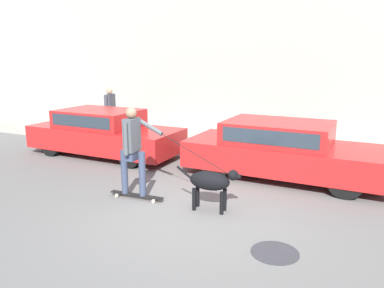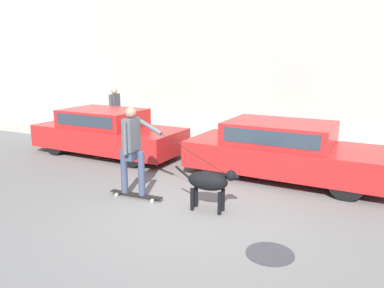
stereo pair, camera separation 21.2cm
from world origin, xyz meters
name	(u,v)px [view 2 (the right image)]	position (x,y,z in m)	size (l,w,h in m)	color
ground_plane	(192,214)	(0.00, 0.00, 0.00)	(36.00, 36.00, 0.00)	slate
back_wall	(280,55)	(0.00, 5.96, 2.74)	(32.00, 0.30, 5.47)	#ADA89E
sidewalk_curb	(265,150)	(0.00, 4.78, 0.06)	(30.00, 2.03, 0.12)	#A39E93
parked_car_0	(107,133)	(-3.91, 2.67, 0.61)	(4.30, 1.82, 1.26)	black
parked_car_1	(284,151)	(0.98, 2.67, 0.63)	(4.43, 1.93, 1.27)	black
dog	(209,182)	(0.20, 0.25, 0.53)	(1.18, 0.37, 0.79)	black
skateboarder	(132,147)	(-1.34, 0.19, 1.01)	(2.46, 0.53, 1.76)	beige
pedestrian_with_bag	(115,110)	(-4.98, 4.43, 0.99)	(0.25, 0.70, 1.57)	brown
manhole_cover	(270,254)	(1.56, -0.77, 0.01)	(0.67, 0.67, 0.01)	#38383D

